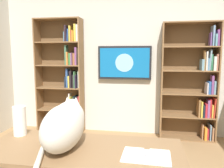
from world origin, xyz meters
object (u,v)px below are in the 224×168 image
(cat, at_px, (65,124))
(paper_towel_roll, at_px, (20,121))
(bookshelf_right, at_px, (66,78))
(wall_mounted_tv, at_px, (124,63))
(open_binder, at_px, (146,156))
(desk, at_px, (81,163))
(bookshelf_left, at_px, (195,84))

(cat, bearing_deg, paper_towel_roll, -20.06)
(bookshelf_right, xyz_separation_m, wall_mounted_tv, (-1.08, -0.08, 0.29))
(open_binder, bearing_deg, desk, -4.91)
(open_binder, bearing_deg, paper_towel_roll, -12.33)
(desk, bearing_deg, bookshelf_left, -118.11)
(bookshelf_left, xyz_separation_m, desk, (1.24, 2.32, -0.33))
(bookshelf_left, xyz_separation_m, bookshelf_right, (2.27, 0.00, 0.06))
(desk, relative_size, paper_towel_roll, 5.88)
(bookshelf_left, relative_size, paper_towel_roll, 7.69)
(wall_mounted_tv, distance_m, cat, 2.42)
(desk, relative_size, open_binder, 4.44)
(open_binder, distance_m, paper_towel_roll, 1.13)
(bookshelf_right, xyz_separation_m, desk, (-1.03, 2.32, -0.38))
(bookshelf_left, bearing_deg, desk, 61.89)
(cat, bearing_deg, bookshelf_left, -120.66)
(bookshelf_right, relative_size, paper_towel_roll, 8.15)
(bookshelf_right, bearing_deg, open_binder, 122.55)
(bookshelf_right, height_order, paper_towel_roll, bookshelf_right)
(bookshelf_right, bearing_deg, wall_mounted_tv, -175.58)
(desk, bearing_deg, wall_mounted_tv, -91.18)
(desk, relative_size, cat, 2.25)
(bookshelf_left, relative_size, bookshelf_right, 0.94)
(desk, xyz_separation_m, cat, (0.13, -0.02, 0.29))
(wall_mounted_tv, xyz_separation_m, open_binder, (-0.43, 2.45, -0.55))
(bookshelf_right, height_order, desk, bookshelf_right)
(wall_mounted_tv, height_order, desk, wall_mounted_tv)
(wall_mounted_tv, relative_size, desk, 0.63)
(bookshelf_left, bearing_deg, cat, 59.34)
(bookshelf_right, bearing_deg, desk, 113.90)
(bookshelf_right, height_order, open_binder, bookshelf_right)
(desk, xyz_separation_m, open_binder, (-0.48, 0.04, 0.12))
(cat, bearing_deg, wall_mounted_tv, -94.19)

